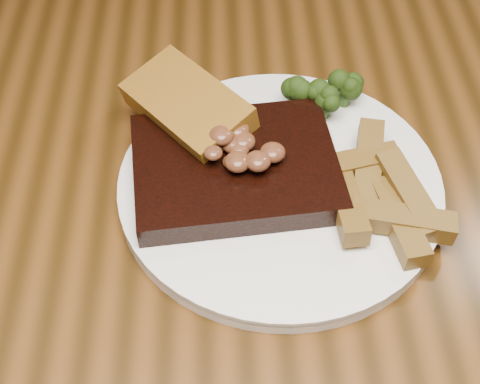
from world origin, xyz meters
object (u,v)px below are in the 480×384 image
object	(u,v)px
chair_far	(117,24)
steak	(235,169)
plate	(280,187)
garlic_bread	(189,122)
potato_wedges	(373,185)
dining_table	(257,279)

from	to	relation	value
chair_far	steak	bearing A→B (deg)	118.36
chair_far	plate	world-z (taller)	chair_far
chair_far	garlic_bread	xyz separation A→B (m)	(0.16, -0.56, 0.29)
steak	potato_wedges	distance (m)	0.12
dining_table	potato_wedges	xyz separation A→B (m)	(0.10, 0.02, 0.12)
plate	potato_wedges	world-z (taller)	potato_wedges
chair_far	potato_wedges	bearing A→B (deg)	127.00
steak	potato_wedges	bearing A→B (deg)	-16.48
garlic_bread	steak	bearing A→B (deg)	-5.92
garlic_bread	potato_wedges	distance (m)	0.18
garlic_bread	potato_wedges	bearing A→B (deg)	22.38
dining_table	garlic_bread	bearing A→B (deg)	121.00
plate	potato_wedges	xyz separation A→B (m)	(0.08, -0.02, 0.02)
chair_far	potato_wedges	distance (m)	0.78
chair_far	dining_table	bearing A→B (deg)	118.85
garlic_bread	dining_table	bearing A→B (deg)	-9.24
steak	garlic_bread	xyz separation A→B (m)	(-0.04, 0.06, 0.00)
dining_table	potato_wedges	size ratio (longest dim) A/B	14.11
chair_far	steak	size ratio (longest dim) A/B	4.92
chair_far	garlic_bread	size ratio (longest dim) A/B	7.23
chair_far	steak	xyz separation A→B (m)	(0.20, -0.62, 0.29)
garlic_bread	plate	bearing A→B (deg)	10.28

